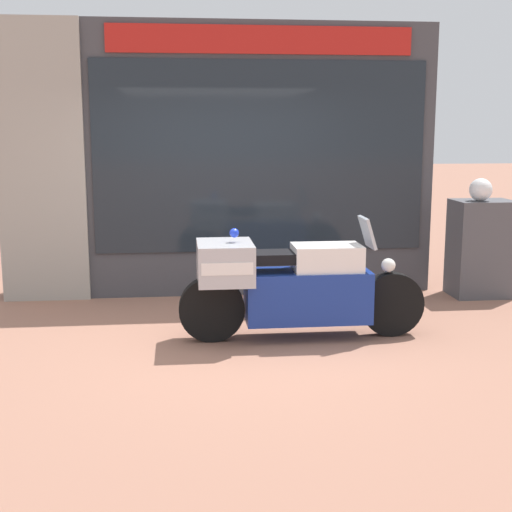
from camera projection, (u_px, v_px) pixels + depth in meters
The scene contains 6 objects.
ground_plane at pixel (234, 338), 6.96m from camera, with size 60.00×60.00×0.00m, color #9E6B56.
shop_building at pixel (186, 160), 8.57m from camera, with size 5.18×0.55×3.25m.
window_display at pixel (255, 255), 8.90m from camera, with size 3.73×0.30×1.87m.
paramedic_motorcycle at pixel (288, 283), 6.87m from camera, with size 2.40×0.66×1.19m.
utility_cabinet at pixel (481, 248), 8.62m from camera, with size 0.70×0.54×1.17m, color #4C4C51.
white_helmet at pixel (481, 190), 8.40m from camera, with size 0.27×0.27×0.27m, color white.
Camera 1 is at (-0.51, -6.68, 2.06)m, focal length 50.00 mm.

